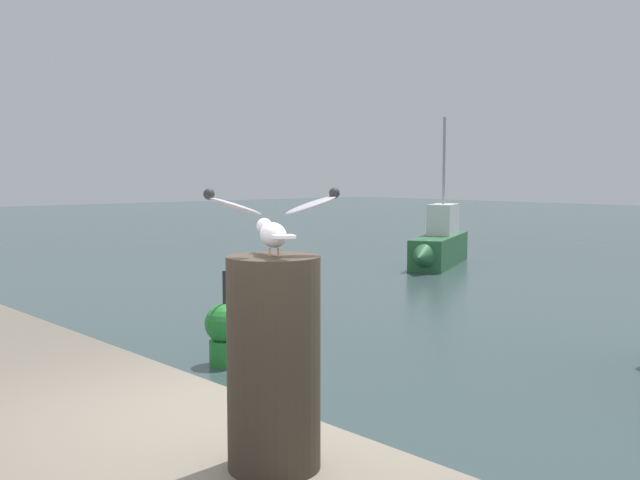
# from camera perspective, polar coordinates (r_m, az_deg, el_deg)

# --- Properties ---
(mooring_post) EXTENTS (0.38, 0.38, 0.86)m
(mooring_post) POSITION_cam_1_polar(r_m,az_deg,el_deg) (3.06, -3.52, -9.29)
(mooring_post) COLOR #382D23
(mooring_post) RESTS_ON harbor_quay
(seagull) EXTENTS (0.38, 0.53, 0.27)m
(seagull) POSITION_cam_1_polar(r_m,az_deg,el_deg) (2.98, -3.61, 1.23)
(seagull) COLOR tan
(seagull) RESTS_ON mooring_post
(boat_green) EXTENTS (2.81, 4.41, 4.33)m
(boat_green) POSITION_cam_1_polar(r_m,az_deg,el_deg) (22.03, 8.94, -0.36)
(boat_green) COLOR #2D6B3D
(boat_green) RESTS_ON ground_plane
(channel_buoy) EXTENTS (0.56, 0.56, 1.33)m
(channel_buoy) POSITION_cam_1_polar(r_m,az_deg,el_deg) (10.65, -7.23, -6.87)
(channel_buoy) COLOR green
(channel_buoy) RESTS_ON ground_plane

